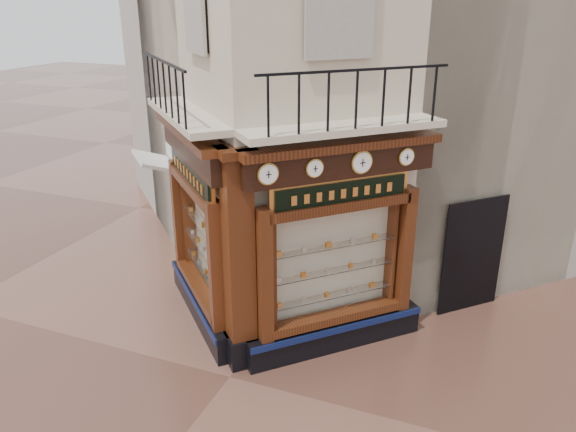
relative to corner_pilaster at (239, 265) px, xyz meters
The scene contains 15 objects.
ground 2.01m from the corner_pilaster, 90.00° to the right, with size 80.00×80.00×0.00m, color #543227.
main_building 6.96m from the corner_pilaster, 90.00° to the left, with size 8.00×8.00×12.00m, color #C5B69A.
neighbour_left 9.21m from the corner_pilaster, 106.93° to the left, with size 8.00×8.00×11.00m, color #B2A89B.
neighbour_right 9.21m from the corner_pilaster, 73.07° to the left, with size 8.00×8.00×11.00m, color #B2A89B.
shopfront_left 1.77m from the corner_pilaster, 142.77° to the left, with size 2.86×2.86×3.98m.
shopfront_right 1.77m from the corner_pilaster, 37.23° to the left, with size 2.86×2.86×3.98m.
corner_pilaster is the anchor object (origin of this frame).
balcony 2.47m from the corner_pilaster, 90.00° to the left, with size 5.94×2.97×1.03m.
clock_a 1.77m from the corner_pilaster, ahead, with size 0.29×0.29×0.36m.
clock_b 2.09m from the corner_pilaster, 25.12° to the left, with size 0.26×0.26×0.31m.
clock_c 2.68m from the corner_pilaster, 33.22° to the left, with size 0.32×0.32×0.40m.
clock_d 3.40m from the corner_pilaster, 36.70° to the left, with size 0.25×0.25×0.31m.
awning 4.89m from the corner_pilaster, 141.39° to the left, with size 1.41×0.84×0.08m, color silver, non-canonical shape.
signboard_left 2.12m from the corner_pilaster, 145.25° to the left, with size 2.11×2.11×0.56m.
signboard_right 2.12m from the corner_pilaster, 34.75° to the left, with size 1.90×1.90×0.51m.
Camera 1 is at (3.92, -7.14, 6.15)m, focal length 35.00 mm.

